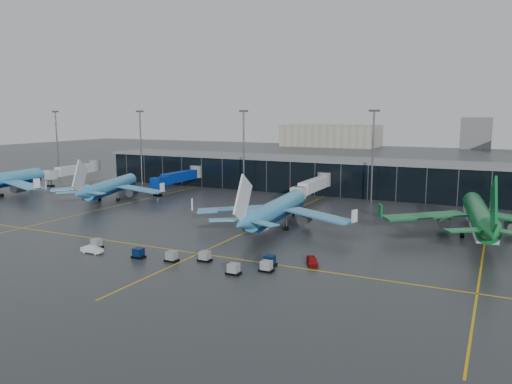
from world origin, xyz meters
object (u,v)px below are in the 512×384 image
at_px(airliner_klm_near, 277,198).
at_px(service_van_white, 92,249).
at_px(airliner_aer_lingus, 480,203).
at_px(airliner_arkefly, 111,178).
at_px(mobile_airstair, 260,226).
at_px(baggage_carts, 194,258).
at_px(service_van_red, 312,260).

xyz_separation_m(airliner_klm_near, service_van_white, (-21.03, -33.10, -5.78)).
bearing_deg(airliner_aer_lingus, airliner_arkefly, 171.90).
distance_m(airliner_klm_near, airliner_aer_lingus, 40.92).
height_order(airliner_aer_lingus, service_van_white, airliner_aer_lingus).
relative_size(airliner_arkefly, airliner_klm_near, 0.95).
relative_size(airliner_arkefly, mobile_airstair, 11.36).
distance_m(airliner_aer_lingus, service_van_white, 74.85).
height_order(airliner_arkefly, service_van_white, airliner_arkefly).
height_order(airliner_klm_near, mobile_airstair, airliner_klm_near).
xyz_separation_m(baggage_carts, mobile_airstair, (-0.48, 26.18, 0.01)).
xyz_separation_m(service_van_red, service_van_white, (-37.26, -10.66, -0.02)).
bearing_deg(service_van_white, airliner_klm_near, -34.75).
relative_size(baggage_carts, service_van_white, 8.48).
relative_size(airliner_arkefly, airliner_aer_lingus, 0.90).
distance_m(airliner_klm_near, service_van_red, 28.28).
height_order(baggage_carts, service_van_white, baggage_carts).
distance_m(service_van_red, service_van_white, 38.76).
xyz_separation_m(airliner_arkefly, service_van_red, (73.14, -33.84, -5.47)).
xyz_separation_m(airliner_klm_near, baggage_carts, (-1.75, -29.86, -5.72)).
distance_m(airliner_klm_near, baggage_carts, 30.45).
height_order(airliner_arkefly, baggage_carts, airliner_arkefly).
distance_m(airliner_arkefly, airliner_aer_lingus, 96.50).
xyz_separation_m(airliner_arkefly, airliner_klm_near, (56.91, -11.40, 0.30)).
bearing_deg(service_van_white, airliner_arkefly, 36.57).
xyz_separation_m(mobile_airstair, service_van_red, (18.45, -18.76, -0.05)).
bearing_deg(baggage_carts, airliner_klm_near, 86.65).
height_order(airliner_klm_near, baggage_carts, airliner_klm_near).
bearing_deg(service_van_red, service_van_white, 169.33).
distance_m(airliner_klm_near, service_van_white, 39.64).
distance_m(baggage_carts, mobile_airstair, 26.19).
height_order(airliner_arkefly, service_van_red, airliner_arkefly).
relative_size(mobile_airstair, service_van_white, 0.83).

